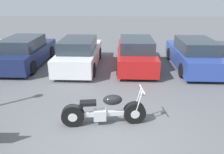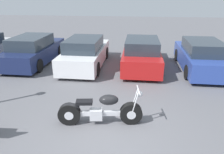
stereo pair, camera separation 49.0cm
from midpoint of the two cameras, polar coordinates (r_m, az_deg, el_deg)
name	(u,v)px [view 2 (the right image)]	position (r m, az deg, el deg)	size (l,w,h in m)	color
ground_plane	(106,135)	(5.79, 0.82, -14.94)	(60.00, 60.00, 0.00)	slate
motorcycle	(99,111)	(6.02, -0.99, -8.80)	(2.31, 0.71, 1.03)	black
parked_car_navy	(34,51)	(11.77, -18.64, 6.54)	(1.79, 4.40, 1.42)	#19234C
parked_car_white	(85,53)	(10.74, -5.67, 6.22)	(1.79, 4.40, 1.42)	white
parked_car_red	(141,54)	(10.68, 9.03, 5.97)	(1.79, 4.40, 1.42)	red
parked_car_blue	(201,56)	(11.02, 23.35, 4.96)	(1.79, 4.40, 1.42)	#2D479E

